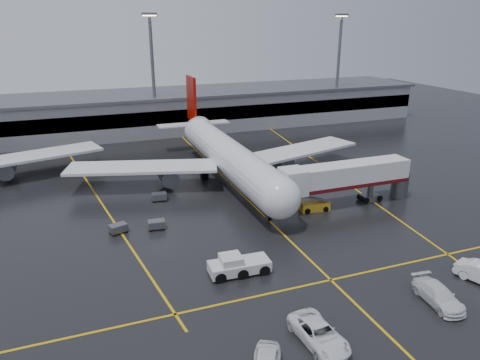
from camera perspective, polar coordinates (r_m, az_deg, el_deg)
name	(u,v)px	position (r m, az deg, el deg)	size (l,w,h in m)	color
ground	(248,201)	(63.56, 1.06, -2.62)	(220.00, 220.00, 0.00)	black
apron_line_centre	(248,201)	(63.56, 1.06, -2.61)	(0.25, 90.00, 0.02)	gold
apron_line_stop	(331,280)	(46.02, 11.42, -12.30)	(60.00, 0.25, 0.02)	gold
apron_line_left	(96,194)	(69.01, -17.78, -1.75)	(0.25, 70.00, 0.02)	gold
apron_line_right	(323,166)	(79.63, 10.50, 1.70)	(0.25, 70.00, 0.02)	gold
terminal	(172,110)	(106.73, -8.54, 8.74)	(122.00, 19.00, 8.60)	gray
light_mast_mid	(153,69)	(98.58, -11.00, 13.69)	(3.00, 1.20, 25.45)	#595B60
light_mast_right	(338,62)	(115.12, 12.36, 14.40)	(3.00, 1.20, 25.45)	#595B60
main_airliner	(226,154)	(70.78, -1.81, 3.32)	(48.80, 45.60, 14.10)	silver
jet_bridge	(346,178)	(62.49, 13.32, 0.29)	(19.90, 3.40, 6.05)	silver
pushback_tractor	(238,266)	(45.78, -0.30, -10.79)	(6.21, 2.86, 2.18)	silver
belt_loader	(314,206)	(60.98, 9.40, -3.27)	(4.04, 2.19, 2.46)	gold
service_van_a	(319,334)	(37.77, 9.95, -18.63)	(2.76, 5.99, 1.66)	white
service_van_b	(438,295)	(45.18, 23.82, -13.18)	(2.30, 5.66, 1.64)	silver
baggage_cart_a	(157,224)	(55.86, -10.52, -5.52)	(2.12, 1.49, 1.12)	#595B60
baggage_cart_b	(118,228)	(55.88, -15.16, -5.90)	(2.30, 1.85, 1.12)	#595B60
baggage_cart_c	(159,196)	(64.34, -10.19, -2.06)	(2.13, 1.52, 1.12)	#595B60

